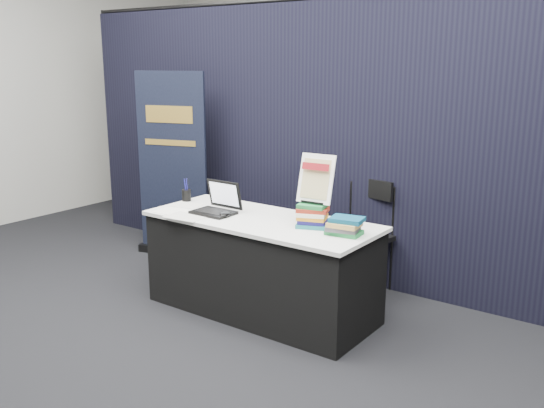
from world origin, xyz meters
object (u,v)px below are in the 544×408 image
at_px(display_table, 261,266).
at_px(info_sign, 316,179).
at_px(book_stack_tall, 313,215).
at_px(book_stack_short, 345,226).
at_px(pullup_banner, 172,176).
at_px(stacking_chair, 362,231).
at_px(laptop, 217,206).

relative_size(display_table, info_sign, 4.98).
distance_m(book_stack_tall, book_stack_short, 0.29).
relative_size(pullup_banner, stacking_chair, 1.93).
distance_m(display_table, pullup_banner, 1.74).
xyz_separation_m(book_stack_tall, pullup_banner, (-2.00, 0.58, -0.03)).
height_order(display_table, book_stack_tall, book_stack_tall).
bearing_deg(laptop, book_stack_tall, 7.48).
height_order(book_stack_tall, stacking_chair, stacking_chair).
height_order(display_table, book_stack_short, book_stack_short).
bearing_deg(book_stack_short, stacking_chair, 110.04).
relative_size(laptop, book_stack_tall, 1.30).
distance_m(display_table, book_stack_short, 0.84).
height_order(display_table, pullup_banner, pullup_banner).
bearing_deg(book_stack_tall, laptop, -172.79).
distance_m(book_stack_short, pullup_banner, 2.37).
bearing_deg(book_stack_short, display_table, 179.41).
bearing_deg(book_stack_tall, display_table, -175.07).
distance_m(display_table, book_stack_tall, 0.63).
xyz_separation_m(laptop, stacking_chair, (0.79, 0.92, -0.29)).
relative_size(display_table, book_stack_short, 7.32).
bearing_deg(book_stack_tall, book_stack_short, -9.03).
height_order(info_sign, stacking_chair, info_sign).
bearing_deg(pullup_banner, book_stack_tall, -33.28).
bearing_deg(info_sign, laptop, -175.81).
distance_m(laptop, stacking_chair, 1.25).
bearing_deg(display_table, book_stack_short, -0.59).
distance_m(display_table, stacking_chair, 0.96).
xyz_separation_m(pullup_banner, stacking_chair, (1.97, 0.23, -0.28)).
height_order(pullup_banner, stacking_chair, pullup_banner).
relative_size(info_sign, pullup_banner, 0.20).
bearing_deg(laptop, info_sign, 9.57).
bearing_deg(stacking_chair, info_sign, -75.67).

